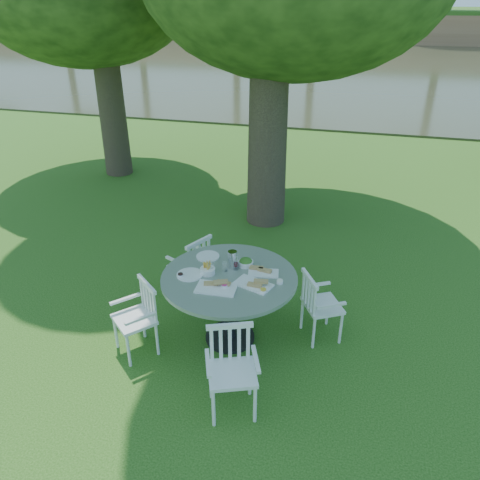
# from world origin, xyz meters

# --- Properties ---
(ground) EXTENTS (140.00, 140.00, 0.00)m
(ground) POSITION_xyz_m (0.00, 0.00, 0.00)
(ground) COLOR #19440E
(ground) RESTS_ON ground
(table) EXTENTS (1.46, 1.46, 0.84)m
(table) POSITION_xyz_m (0.10, -0.61, 0.69)
(table) COLOR black
(table) RESTS_ON ground
(chair_ne) EXTENTS (0.54, 0.55, 0.82)m
(chair_ne) POSITION_xyz_m (1.02, -0.34, 0.48)
(chair_ne) COLOR white
(chair_ne) RESTS_ON ground
(chair_nw) EXTENTS (0.55, 0.57, 0.86)m
(chair_nw) POSITION_xyz_m (-0.57, 0.08, 0.51)
(chair_nw) COLOR white
(chair_nw) RESTS_ON ground
(chair_sw) EXTENTS (0.57, 0.57, 0.83)m
(chair_sw) POSITION_xyz_m (-0.78, -1.02, 0.49)
(chair_sw) COLOR white
(chair_sw) RESTS_ON ground
(chair_se) EXTENTS (0.55, 0.54, 0.86)m
(chair_se) POSITION_xyz_m (0.38, -1.53, 0.50)
(chair_se) COLOR white
(chair_se) RESTS_ON ground
(tableware) EXTENTS (1.14, 0.88, 0.20)m
(tableware) POSITION_xyz_m (0.06, -0.57, 0.87)
(tableware) COLOR white
(tableware) RESTS_ON table
(river) EXTENTS (100.00, 28.00, 0.12)m
(river) POSITION_xyz_m (0.00, 23.00, 0.00)
(river) COLOR #30341E
(river) RESTS_ON ground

